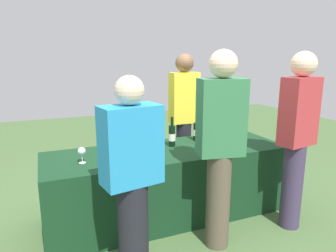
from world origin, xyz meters
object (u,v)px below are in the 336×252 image
(wine_glass_0, at_px, (82,152))
(guest_0, at_px, (132,175))
(wine_bottle_3, at_px, (211,131))
(server_pouring, at_px, (184,114))
(wine_glass_1, at_px, (118,152))
(wine_bottle_2, at_px, (196,131))
(wine_glass_2, at_px, (210,142))
(guest_2, at_px, (297,134))
(wine_bottle_1, at_px, (172,136))
(wine_bottle_0, at_px, (131,137))
(guest_1, at_px, (220,144))

(wine_glass_0, relative_size, guest_0, 0.10)
(wine_bottle_3, distance_m, server_pouring, 0.56)
(wine_glass_1, relative_size, server_pouring, 0.08)
(wine_bottle_2, distance_m, wine_glass_2, 0.44)
(wine_bottle_3, height_order, guest_2, guest_2)
(wine_bottle_2, distance_m, wine_bottle_3, 0.17)
(guest_2, bearing_deg, wine_bottle_2, 113.61)
(wine_bottle_1, bearing_deg, guest_2, -39.86)
(wine_glass_2, distance_m, guest_2, 0.82)
(wine_glass_0, bearing_deg, wine_glass_1, -15.87)
(wine_bottle_2, bearing_deg, wine_glass_0, -167.45)
(wine_bottle_3, xyz_separation_m, wine_glass_0, (-1.45, -0.20, -0.01))
(wine_bottle_0, height_order, wine_glass_1, wine_bottle_0)
(wine_glass_0, distance_m, wine_glass_2, 1.24)
(guest_1, bearing_deg, wine_glass_0, 161.98)
(wine_bottle_1, bearing_deg, wine_glass_2, -49.55)
(wine_glass_1, bearing_deg, wine_glass_2, -3.55)
(wine_bottle_0, distance_m, wine_glass_2, 0.82)
(wine_glass_1, xyz_separation_m, wine_glass_2, (0.93, -0.06, 0.01))
(wine_glass_1, relative_size, wine_glass_2, 0.93)
(wine_bottle_3, distance_m, guest_1, 0.89)
(wine_bottle_1, relative_size, guest_0, 0.21)
(wine_glass_0, height_order, wine_glass_2, wine_glass_0)
(wine_bottle_1, xyz_separation_m, guest_2, (0.94, -0.79, 0.11))
(wine_glass_0, height_order, guest_1, guest_1)
(wine_bottle_0, distance_m, wine_glass_1, 0.41)
(wine_bottle_1, height_order, wine_glass_2, wine_bottle_1)
(server_pouring, bearing_deg, guest_1, 77.79)
(server_pouring, distance_m, guest_2, 1.44)
(wine_bottle_0, bearing_deg, wine_bottle_3, -3.96)
(wine_glass_0, relative_size, server_pouring, 0.09)
(wine_glass_0, bearing_deg, guest_1, -29.41)
(server_pouring, bearing_deg, wine_glass_0, 28.72)
(server_pouring, distance_m, guest_0, 1.80)
(server_pouring, bearing_deg, wine_bottle_1, 54.30)
(wine_bottle_3, bearing_deg, guest_1, -115.86)
(wine_glass_1, bearing_deg, wine_bottle_0, 57.86)
(wine_glass_0, bearing_deg, server_pouring, 28.43)
(wine_bottle_0, height_order, guest_2, guest_2)
(wine_glass_1, distance_m, server_pouring, 1.34)
(wine_bottle_2, xyz_separation_m, guest_0, (-1.04, -0.98, -0.01))
(wine_bottle_0, distance_m, wine_bottle_2, 0.78)
(wine_glass_1, bearing_deg, guest_2, -18.01)
(guest_2, bearing_deg, wine_glass_2, 135.46)
(wine_bottle_1, height_order, guest_2, guest_2)
(wine_bottle_1, relative_size, server_pouring, 0.19)
(wine_bottle_3, xyz_separation_m, guest_1, (-0.39, -0.79, 0.10))
(wine_bottle_1, bearing_deg, wine_bottle_0, 169.67)
(guest_1, bearing_deg, wine_bottle_3, 75.52)
(wine_glass_1, xyz_separation_m, server_pouring, (1.05, 0.82, 0.13))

